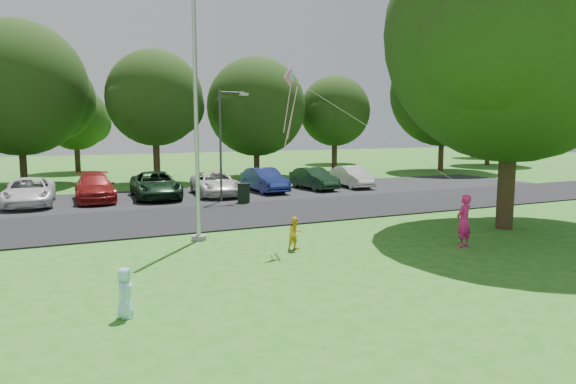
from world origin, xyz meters
name	(u,v)px	position (x,y,z in m)	size (l,w,h in m)	color
ground	(369,265)	(0.00, 0.00, 0.00)	(120.00, 120.00, 0.00)	#2A6E1D
park_road	(254,213)	(0.00, 9.00, 0.03)	(60.00, 6.00, 0.06)	black
parking_strip	(212,195)	(0.00, 15.50, 0.03)	(42.00, 7.00, 0.06)	black
flagpole	(196,115)	(-3.50, 5.00, 4.17)	(0.50, 0.50, 10.00)	#B7BABF
street_lamp	(225,135)	(-0.02, 12.94, 3.37)	(1.58, 0.30, 5.61)	#3F3F44
trash_can	(244,194)	(0.63, 12.01, 0.51)	(0.63, 0.63, 1.01)	black
big_tree	(514,40)	(7.35, 2.07, 6.88)	(9.82, 9.28, 11.76)	#332316
tree_row	(197,99)	(1.59, 24.23, 5.71)	(64.35, 11.94, 10.88)	#332316
horizon_trees	(197,120)	(4.06, 33.88, 4.30)	(77.46, 7.20, 7.02)	#332316
parked_cars	(186,184)	(-1.44, 15.44, 0.72)	(19.91, 5.21, 1.37)	silver
woman	(464,221)	(3.87, 0.50, 0.84)	(0.61, 0.40, 1.68)	#E91F7B
child_yellow	(295,233)	(-1.12, 2.42, 0.52)	(0.51, 0.39, 1.04)	yellow
child_blue	(125,293)	(-6.67, -1.29, 0.52)	(0.51, 0.33, 1.04)	#A6EDFF
kite	(295,95)	(-0.84, 3.04, 4.80)	(5.11, 2.87, 3.70)	pink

